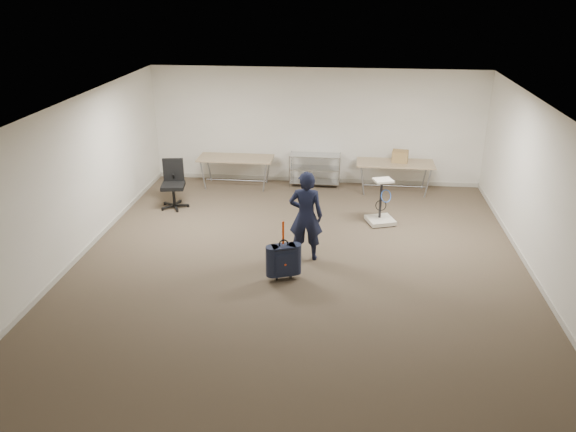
# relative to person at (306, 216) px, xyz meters

# --- Properties ---
(ground) EXTENTS (9.00, 9.00, 0.00)m
(ground) POSITION_rel_person_xyz_m (-0.09, -0.28, -0.83)
(ground) COLOR #433629
(ground) RESTS_ON ground
(room_shell) EXTENTS (8.00, 9.00, 9.00)m
(room_shell) POSITION_rel_person_xyz_m (-0.09, 1.10, -0.78)
(room_shell) COLOR silver
(room_shell) RESTS_ON ground
(folding_table_left) EXTENTS (1.80, 0.75, 0.73)m
(folding_table_left) POSITION_rel_person_xyz_m (-1.99, 3.67, -0.15)
(folding_table_left) COLOR #8C7056
(folding_table_left) RESTS_ON ground
(folding_table_right) EXTENTS (1.80, 0.75, 0.73)m
(folding_table_right) POSITION_rel_person_xyz_m (1.81, 3.67, -0.15)
(folding_table_right) COLOR #8C7056
(folding_table_right) RESTS_ON ground
(wire_shelf) EXTENTS (1.22, 0.47, 0.80)m
(wire_shelf) POSITION_rel_person_xyz_m (-0.09, 3.92, -0.39)
(wire_shelf) COLOR #B8BABE
(wire_shelf) RESTS_ON ground
(person) EXTENTS (0.61, 0.41, 1.66)m
(person) POSITION_rel_person_xyz_m (0.00, 0.00, 0.00)
(person) COLOR black
(person) RESTS_ON ground
(suitcase) EXTENTS (0.44, 0.34, 1.06)m
(suitcase) POSITION_rel_person_xyz_m (-0.30, -0.83, -0.47)
(suitcase) COLOR black
(suitcase) RESTS_ON ground
(office_chair) EXTENTS (0.64, 0.64, 1.06)m
(office_chair) POSITION_rel_person_xyz_m (-3.10, 2.19, -0.51)
(office_chair) COLOR black
(office_chair) RESTS_ON ground
(equipment_cart) EXTENTS (0.66, 0.66, 0.96)m
(equipment_cart) POSITION_rel_person_xyz_m (1.43, 1.75, -0.58)
(equipment_cart) COLOR beige
(equipment_cart) RESTS_ON ground
(cardboard_box) EXTENTS (0.40, 0.33, 0.27)m
(cardboard_box) POSITION_rel_person_xyz_m (1.92, 3.74, 0.04)
(cardboard_box) COLOR olive
(cardboard_box) RESTS_ON folding_table_right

